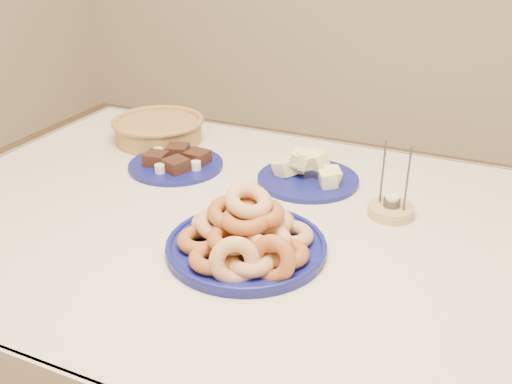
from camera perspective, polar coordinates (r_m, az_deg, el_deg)
dining_table at (r=1.34m, az=0.89°, el=-7.07°), size 1.71×1.11×0.75m
donut_platter at (r=1.15m, az=-0.94°, el=-4.42°), size 0.43×0.43×0.15m
melon_plate at (r=1.47m, az=5.14°, el=1.98°), size 0.29×0.29×0.09m
brownie_plate at (r=1.57m, az=-8.00°, el=2.93°), size 0.27×0.27×0.05m
wicker_basket at (r=1.76m, az=-9.73°, el=6.25°), size 0.31×0.31×0.07m
candle_holder at (r=1.34m, az=13.35°, el=-1.65°), size 0.13×0.13×0.18m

